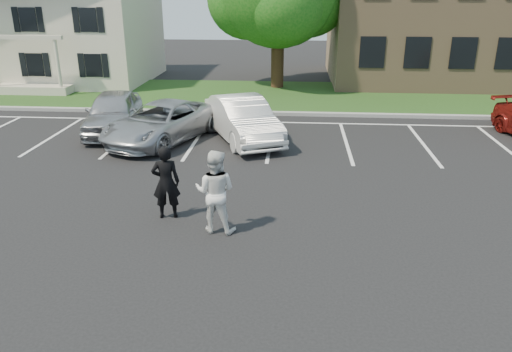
{
  "coord_description": "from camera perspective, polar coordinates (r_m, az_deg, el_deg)",
  "views": [
    {
      "loc": [
        0.86,
        -9.9,
        5.43
      ],
      "look_at": [
        0.0,
        1.0,
        1.25
      ],
      "focal_mm": 35.0,
      "sensor_mm": 36.0,
      "label": 1
    }
  ],
  "objects": [
    {
      "name": "ground_plane",
      "position": [
        11.33,
        -0.4,
        -7.73
      ],
      "size": [
        90.0,
        90.0,
        0.0
      ],
      "primitive_type": "plane",
      "color": "black",
      "rests_on": "ground"
    },
    {
      "name": "curb",
      "position": [
        22.56,
        2.22,
        7.17
      ],
      "size": [
        40.0,
        0.3,
        0.15
      ],
      "primitive_type": "cube",
      "color": "gray",
      "rests_on": "ground"
    },
    {
      "name": "grass_strip",
      "position": [
        26.47,
        2.6,
        9.15
      ],
      "size": [
        44.0,
        8.0,
        0.08
      ],
      "primitive_type": "cube",
      "color": "#214415",
      "rests_on": "ground"
    },
    {
      "name": "stall_lines",
      "position": [
        19.63,
        5.94,
        4.76
      ],
      "size": [
        34.0,
        5.36,
        0.01
      ],
      "color": "silver",
      "rests_on": "ground"
    },
    {
      "name": "house",
      "position": [
        32.98,
        -21.29,
        16.79
      ],
      "size": [
        10.3,
        9.22,
        7.6
      ],
      "color": "beige",
      "rests_on": "ground"
    },
    {
      "name": "man_black_suit",
      "position": [
        12.4,
        -10.25,
        -0.71
      ],
      "size": [
        0.75,
        0.57,
        1.86
      ],
      "primitive_type": "imported",
      "rotation": [
        0.0,
        0.0,
        3.34
      ],
      "color": "black",
      "rests_on": "ground"
    },
    {
      "name": "man_white_shirt",
      "position": [
        11.53,
        -4.69,
        -1.78
      ],
      "size": [
        1.06,
        0.88,
        1.99
      ],
      "primitive_type": "imported",
      "rotation": [
        0.0,
        0.0,
        3.01
      ],
      "color": "white",
      "rests_on": "ground"
    },
    {
      "name": "car_silver_west",
      "position": [
        20.5,
        -15.96,
        7.04
      ],
      "size": [
        2.58,
        4.9,
        1.59
      ],
      "primitive_type": "imported",
      "rotation": [
        0.0,
        0.0,
        0.16
      ],
      "color": "#AAAAAF",
      "rests_on": "ground"
    },
    {
      "name": "car_silver_minivan",
      "position": [
        18.84,
        -10.72,
        6.05
      ],
      "size": [
        4.14,
        5.66,
        1.43
      ],
      "primitive_type": "imported",
      "rotation": [
        0.0,
        0.0,
        -0.39
      ],
      "color": "#A8ABB0",
      "rests_on": "ground"
    },
    {
      "name": "car_white_sedan",
      "position": [
        18.62,
        -1.53,
        6.5
      ],
      "size": [
        3.54,
        5.11,
        1.6
      ],
      "primitive_type": "imported",
      "rotation": [
        0.0,
        0.0,
        0.43
      ],
      "color": "silver",
      "rests_on": "ground"
    }
  ]
}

